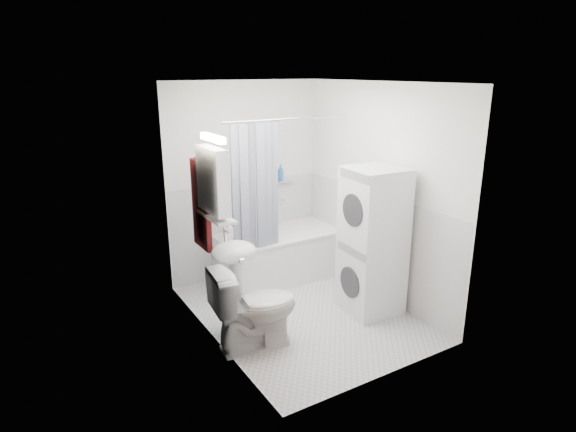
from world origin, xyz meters
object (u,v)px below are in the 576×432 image
washer_dryer (372,242)px  sink (235,266)px  toilet (255,308)px  bathtub (281,253)px

washer_dryer → sink: bearing=170.9°
toilet → sink: bearing=12.4°
bathtub → washer_dryer: size_ratio=0.99×
bathtub → toilet: bearing=-129.2°
sink → toilet: bearing=-84.2°
bathtub → sink: (-1.04, -0.90, 0.38)m
bathtub → washer_dryer: (0.39, -1.23, 0.46)m
bathtub → washer_dryer: washer_dryer is taller
sink → washer_dryer: washer_dryer is taller
bathtub → toilet: toilet is taller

